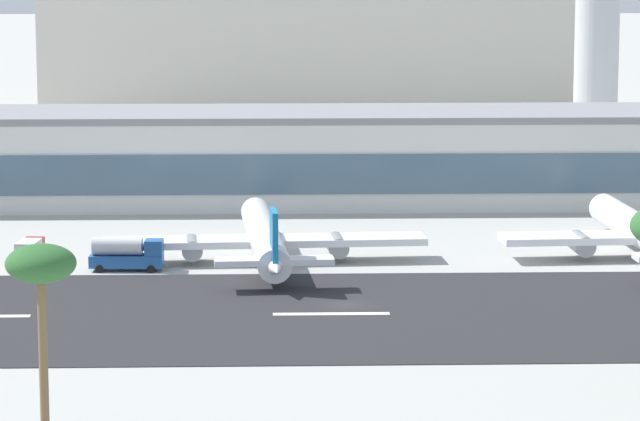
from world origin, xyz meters
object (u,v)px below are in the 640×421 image
(airliner_blue_tail_gate_1, at_px, (265,240))
(service_box_truck_1, at_px, (30,252))
(palm_tree_2, at_px, (41,270))
(service_fuel_truck_2, at_px, (127,254))
(terminal_building, at_px, (246,157))
(distant_hotel_block, at_px, (319,16))

(airliner_blue_tail_gate_1, height_order, service_box_truck_1, airliner_blue_tail_gate_1)
(palm_tree_2, bearing_deg, service_box_truck_1, 98.73)
(airliner_blue_tail_gate_1, bearing_deg, palm_tree_2, 163.22)
(service_fuel_truck_2, relative_size, palm_tree_2, 0.56)
(airliner_blue_tail_gate_1, bearing_deg, service_fuel_truck_2, 100.07)
(terminal_building, bearing_deg, palm_tree_2, -96.76)
(distant_hotel_block, xyz_separation_m, service_box_truck_1, (-38.91, -159.51, -20.42))
(terminal_building, relative_size, service_box_truck_1, 24.30)
(service_fuel_truck_2, bearing_deg, terminal_building, 78.15)
(terminal_building, distance_m, service_box_truck_1, 54.69)
(service_fuel_truck_2, bearing_deg, palm_tree_2, -87.81)
(terminal_building, xyz_separation_m, service_box_truck_1, (-24.86, -48.46, -4.95))
(distant_hotel_block, height_order, service_fuel_truck_2, distant_hotel_block)
(airliner_blue_tail_gate_1, height_order, service_fuel_truck_2, airliner_blue_tail_gate_1)
(airliner_blue_tail_gate_1, distance_m, service_box_truck_1, 27.65)
(airliner_blue_tail_gate_1, relative_size, service_fuel_truck_2, 4.98)
(distant_hotel_block, xyz_separation_m, airliner_blue_tail_gate_1, (-11.31, -158.12, -19.36))
(terminal_building, relative_size, airliner_blue_tail_gate_1, 3.52)
(terminal_building, height_order, service_box_truck_1, terminal_building)
(terminal_building, relative_size, palm_tree_2, 9.77)
(distant_hotel_block, distance_m, service_box_truck_1, 165.45)
(distant_hotel_block, bearing_deg, service_fuel_truck_2, -99.59)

